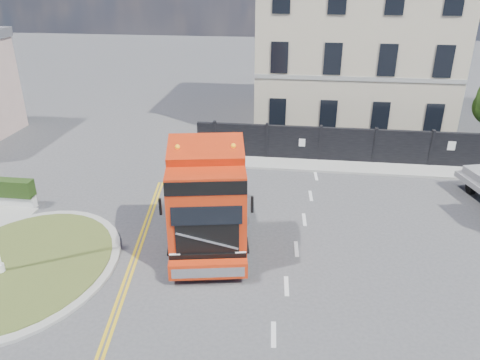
# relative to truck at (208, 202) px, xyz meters

# --- Properties ---
(ground) EXTENTS (120.00, 120.00, 0.00)m
(ground) POSITION_rel_truck_xyz_m (0.49, 0.64, -1.95)
(ground) COLOR #424244
(ground) RESTS_ON ground
(traffic_island) EXTENTS (6.80, 6.80, 0.17)m
(traffic_island) POSITION_rel_truck_xyz_m (-6.51, -2.36, -1.87)
(traffic_island) COLOR #999993
(traffic_island) RESTS_ON ground
(hoarding_fence) EXTENTS (18.80, 0.25, 2.00)m
(hoarding_fence) POSITION_rel_truck_xyz_m (7.04, 9.64, -0.95)
(hoarding_fence) COLOR black
(hoarding_fence) RESTS_ON ground
(georgian_building) EXTENTS (12.30, 10.30, 12.80)m
(georgian_building) POSITION_rel_truck_xyz_m (6.49, 17.14, 3.83)
(georgian_building) COLOR #C2B69A
(georgian_building) RESTS_ON ground
(pavement_far) EXTENTS (20.00, 1.60, 0.12)m
(pavement_far) POSITION_rel_truck_xyz_m (6.49, 8.74, -1.89)
(pavement_far) COLOR #999993
(pavement_far) RESTS_ON ground
(truck) EXTENTS (3.99, 7.63, 4.35)m
(truck) POSITION_rel_truck_xyz_m (0.00, 0.00, 0.00)
(truck) COLOR black
(truck) RESTS_ON ground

